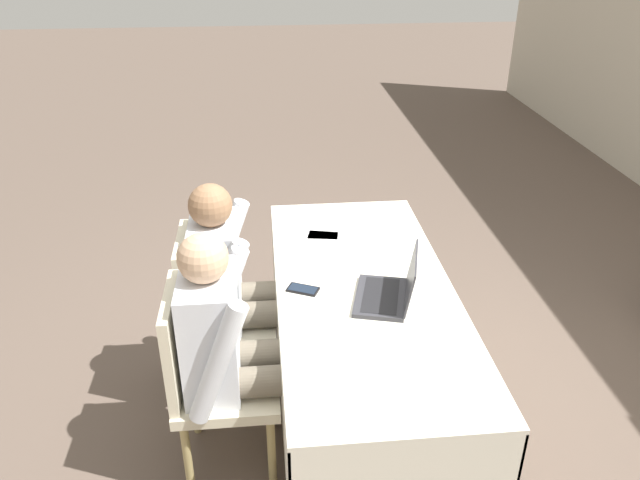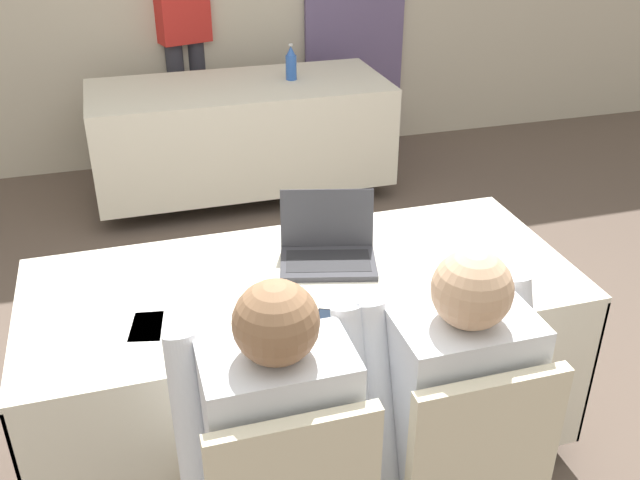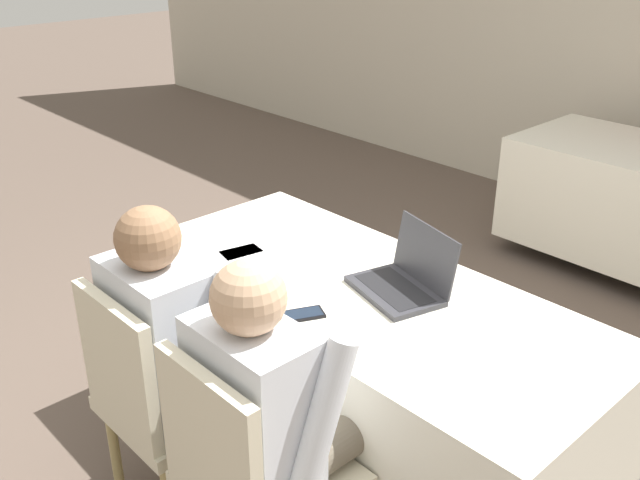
{
  "view_description": "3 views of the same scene",
  "coord_description": "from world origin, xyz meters",
  "px_view_note": "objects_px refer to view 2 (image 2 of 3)",
  "views": [
    {
      "loc": [
        2.34,
        -0.43,
        2.22
      ],
      "look_at": [
        0.0,
        -0.2,
        0.98
      ],
      "focal_mm": 35.0,
      "sensor_mm": 36.0,
      "label": 1
    },
    {
      "loc": [
        -0.52,
        -1.96,
        1.97
      ],
      "look_at": [
        0.0,
        -0.2,
        0.98
      ],
      "focal_mm": 40.0,
      "sensor_mm": 36.0,
      "label": 2
    },
    {
      "loc": [
        1.51,
        -1.61,
        1.94
      ],
      "look_at": [
        0.0,
        -0.2,
        0.98
      ],
      "focal_mm": 40.0,
      "sensor_mm": 36.0,
      "label": 3
    }
  ],
  "objects_px": {
    "chair_near_right": "(456,467)",
    "person_red_shirt": "(183,32)",
    "laptop": "(328,249)",
    "water_bottle": "(291,64)",
    "person_white_shirt": "(445,398)",
    "cell_phone": "(327,323)",
    "person_checkered_shirt": "(274,434)"
  },
  "relations": [
    {
      "from": "laptop",
      "to": "water_bottle",
      "type": "distance_m",
      "value": 2.27
    },
    {
      "from": "laptop",
      "to": "cell_phone",
      "type": "xyz_separation_m",
      "value": [
        -0.11,
        -0.37,
        -0.04
      ]
    },
    {
      "from": "water_bottle",
      "to": "person_red_shirt",
      "type": "relative_size",
      "value": 0.14
    },
    {
      "from": "laptop",
      "to": "person_red_shirt",
      "type": "bearing_deg",
      "value": 107.52
    },
    {
      "from": "person_checkered_shirt",
      "to": "person_red_shirt",
      "type": "height_order",
      "value": "person_red_shirt"
    },
    {
      "from": "cell_phone",
      "to": "water_bottle",
      "type": "bearing_deg",
      "value": 102.88
    },
    {
      "from": "person_checkered_shirt",
      "to": "person_white_shirt",
      "type": "height_order",
      "value": "same"
    },
    {
      "from": "person_white_shirt",
      "to": "person_red_shirt",
      "type": "height_order",
      "value": "person_red_shirt"
    },
    {
      "from": "laptop",
      "to": "chair_near_right",
      "type": "xyz_separation_m",
      "value": [
        0.13,
        -0.79,
        -0.28
      ]
    },
    {
      "from": "laptop",
      "to": "person_checkered_shirt",
      "type": "relative_size",
      "value": 0.33
    },
    {
      "from": "laptop",
      "to": "chair_near_right",
      "type": "relative_size",
      "value": 0.43
    },
    {
      "from": "laptop",
      "to": "water_bottle",
      "type": "bearing_deg",
      "value": 93.65
    },
    {
      "from": "laptop",
      "to": "person_white_shirt",
      "type": "height_order",
      "value": "person_white_shirt"
    },
    {
      "from": "person_checkered_shirt",
      "to": "laptop",
      "type": "bearing_deg",
      "value": -117.38
    },
    {
      "from": "cell_phone",
      "to": "person_checkered_shirt",
      "type": "relative_size",
      "value": 0.14
    },
    {
      "from": "water_bottle",
      "to": "person_white_shirt",
      "type": "xyz_separation_m",
      "value": [
        -0.31,
        -2.91,
        -0.18
      ]
    },
    {
      "from": "cell_phone",
      "to": "water_bottle",
      "type": "xyz_separation_m",
      "value": [
        0.56,
        2.59,
        0.09
      ]
    },
    {
      "from": "chair_near_right",
      "to": "person_red_shirt",
      "type": "distance_m",
      "value": 3.73
    },
    {
      "from": "laptop",
      "to": "person_white_shirt",
      "type": "distance_m",
      "value": 0.71
    },
    {
      "from": "chair_near_right",
      "to": "person_white_shirt",
      "type": "bearing_deg",
      "value": -90.0
    },
    {
      "from": "cell_phone",
      "to": "person_white_shirt",
      "type": "xyz_separation_m",
      "value": [
        0.24,
        -0.32,
        -0.08
      ]
    },
    {
      "from": "laptop",
      "to": "water_bottle",
      "type": "height_order",
      "value": "laptop"
    },
    {
      "from": "water_bottle",
      "to": "laptop",
      "type": "bearing_deg",
      "value": -101.21
    },
    {
      "from": "laptop",
      "to": "person_checkered_shirt",
      "type": "distance_m",
      "value": 0.78
    },
    {
      "from": "person_red_shirt",
      "to": "chair_near_right",
      "type": "bearing_deg",
      "value": -102.13
    },
    {
      "from": "person_checkered_shirt",
      "to": "person_white_shirt",
      "type": "distance_m",
      "value": 0.48
    },
    {
      "from": "cell_phone",
      "to": "laptop",
      "type": "bearing_deg",
      "value": 97.58
    },
    {
      "from": "water_bottle",
      "to": "person_white_shirt",
      "type": "bearing_deg",
      "value": -96.11
    },
    {
      "from": "person_white_shirt",
      "to": "person_red_shirt",
      "type": "xyz_separation_m",
      "value": [
        -0.26,
        3.59,
        0.26
      ]
    },
    {
      "from": "water_bottle",
      "to": "chair_near_right",
      "type": "bearing_deg",
      "value": -95.9
    },
    {
      "from": "cell_phone",
      "to": "person_checkered_shirt",
      "type": "bearing_deg",
      "value": -101.95
    },
    {
      "from": "chair_near_right",
      "to": "person_white_shirt",
      "type": "relative_size",
      "value": 0.77
    }
  ]
}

